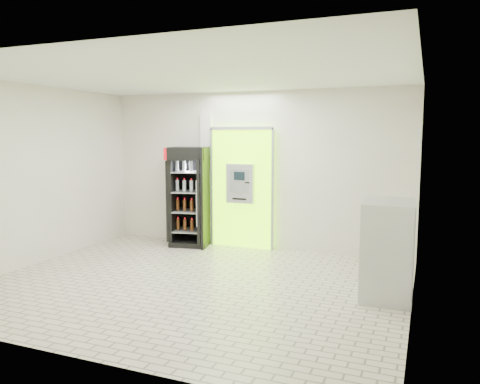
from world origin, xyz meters
The scene contains 7 objects.
ground centered at (0.00, 0.00, 0.00)m, with size 6.00×6.00×0.00m, color beige.
room_shell centered at (0.00, 0.00, 1.84)m, with size 6.00×6.00×6.00m.
atm_assembly centered at (-0.20, 2.41, 1.17)m, with size 1.30×0.24×2.33m.
pillar centered at (-0.98, 2.45, 1.30)m, with size 0.22×0.11×2.60m.
beverage_cooler centered at (-1.20, 2.17, 0.93)m, with size 0.85×0.81×1.94m.
steel_cabinet centered at (2.66, 0.48, 0.65)m, with size 0.69×1.00×1.30m.
exit_sign centered at (2.99, 1.40, 2.12)m, with size 0.02×0.22×0.26m.
Camera 1 is at (3.11, -5.93, 2.16)m, focal length 35.00 mm.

